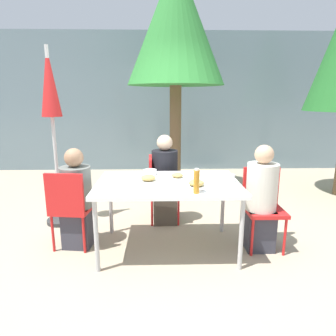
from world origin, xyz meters
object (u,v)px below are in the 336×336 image
closed_umbrella (51,102)px  tree_behind_right (176,24)px  chair_far (158,184)px  person_left (77,201)px  chair_left (70,204)px  person_right (261,201)px  person_far (165,182)px  chair_right (263,201)px  drinking_cup (231,178)px  bottle (196,181)px  salad_bowl (150,172)px

closed_umbrella → tree_behind_right: bearing=42.8°
tree_behind_right → chair_far: bearing=-101.4°
person_left → chair_far: (0.88, 0.66, -0.01)m
chair_left → chair_far: (0.94, 0.74, 0.00)m
person_right → closed_umbrella: size_ratio=0.52×
closed_umbrella → person_left: bearing=-57.2°
person_far → tree_behind_right: tree_behind_right is taller
chair_right → drinking_cup: (-0.38, -0.09, 0.29)m
chair_far → chair_right: bearing=56.6°
person_left → chair_left: bearing=-122.0°
chair_left → closed_umbrella: bearing=123.1°
person_far → closed_umbrella: size_ratio=0.52×
person_left → tree_behind_right: 3.30m
person_left → closed_umbrella: closed_umbrella is taller
person_left → closed_umbrella: size_ratio=0.50×
chair_right → drinking_cup: bearing=13.6°
bottle → person_right: bearing=26.9°
salad_bowl → chair_left: bearing=-161.8°
chair_far → drinking_cup: size_ratio=10.77×
chair_far → drinking_cup: 1.14m
bottle → salad_bowl: bearing=122.4°
tree_behind_right → drinking_cup: bearing=-78.3°
person_left → bottle: (1.24, -0.50, 0.35)m
chair_far → tree_behind_right: bearing=166.8°
chair_left → tree_behind_right: (1.24, 2.18, 2.26)m
chair_right → salad_bowl: 1.29m
chair_right → tree_behind_right: tree_behind_right is taller
chair_far → salad_bowl: (-0.09, -0.46, 0.28)m
bottle → chair_right: bearing=30.0°
person_far → closed_umbrella: bearing=-92.7°
chair_right → closed_umbrella: (-2.44, 0.68, 1.05)m
person_far → tree_behind_right: 2.69m
chair_left → person_left: (0.06, 0.07, 0.01)m
chair_right → bottle: bearing=30.4°
chair_left → chair_right: bearing=7.6°
chair_left → person_far: bearing=40.6°
person_right → drinking_cup: 0.42m
closed_umbrella → chair_far: bearing=1.1°
person_left → chair_right: bearing=5.5°
chair_left → bottle: bearing=-11.4°
drinking_cup → chair_left: bearing=178.0°
person_right → closed_umbrella: 2.70m
person_right → drinking_cup: bearing=2.2°
chair_right → chair_far: bearing=-31.3°
bottle → chair_far: bearing=106.9°
person_left → person_far: size_ratio=0.95×
chair_left → salad_bowl: (0.85, 0.28, 0.28)m
person_left → bottle: person_left is taller
chair_right → bottle: size_ratio=3.72×
chair_far → person_far: size_ratio=0.75×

